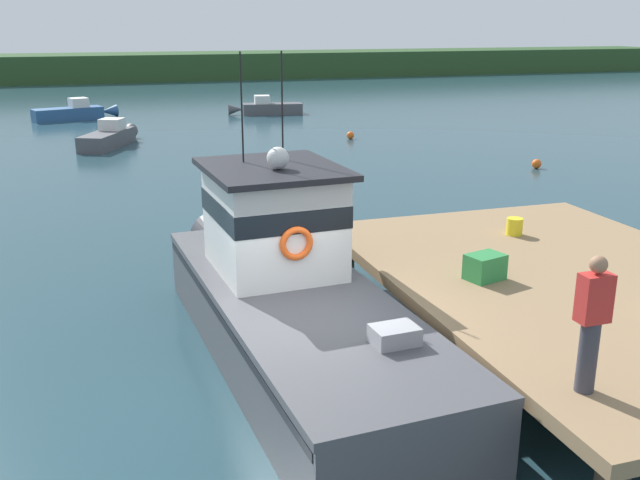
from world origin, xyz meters
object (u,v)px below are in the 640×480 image
moored_boat_near_channel (110,137)px  main_fishing_boat (287,293)px  crate_stack_mid_dock (485,267)px  mooring_buoy_channel_marker (537,164)px  moored_boat_mid_harbor (74,112)px  moored_boat_outer_mooring (267,108)px  bait_bucket (514,226)px  deckhand_by_the_boat (592,322)px  mooring_buoy_spare_mooring (350,135)px

moored_boat_near_channel → main_fishing_boat: bearing=-84.8°
crate_stack_mid_dock → mooring_buoy_channel_marker: bearing=52.8°
moored_boat_mid_harbor → crate_stack_mid_dock: bearing=-78.5°
moored_boat_outer_mooring → crate_stack_mid_dock: bearing=-97.4°
bait_bucket → moored_boat_near_channel: bearing=108.5°
moored_boat_near_channel → moored_boat_outer_mooring: size_ratio=1.02×
crate_stack_mid_dock → mooring_buoy_channel_marker: crate_stack_mid_dock is taller
moored_boat_outer_mooring → moored_boat_mid_harbor: 10.92m
moored_boat_mid_harbor → mooring_buoy_channel_marker: bearing=-50.4°
deckhand_by_the_boat → moored_boat_near_channel: bearing=99.2°
moored_boat_near_channel → mooring_buoy_channel_marker: (14.96, -10.18, -0.22)m
deckhand_by_the_boat → moored_boat_near_channel: 27.16m
bait_bucket → moored_boat_near_channel: bait_bucket is taller
moored_boat_mid_harbor → deckhand_by_the_boat: bearing=-80.8°
mooring_buoy_spare_mooring → bait_bucket: bearing=-100.8°
moored_boat_near_channel → moored_boat_mid_harbor: 9.94m
moored_boat_outer_mooring → mooring_buoy_channel_marker: 19.86m
bait_bucket → moored_boat_near_channel: 22.19m
main_fishing_boat → crate_stack_mid_dock: main_fishing_boat is taller
bait_bucket → crate_stack_mid_dock: bearing=-132.0°
main_fishing_boat → mooring_buoy_channel_marker: main_fishing_boat is taller
mooring_buoy_channel_marker → main_fishing_boat: bearing=-137.0°
bait_bucket → deckhand_by_the_boat: deckhand_by_the_boat is taller
moored_boat_mid_harbor → mooring_buoy_spare_mooring: moored_boat_mid_harbor is taller
crate_stack_mid_dock → deckhand_by_the_boat: deckhand_by_the_boat is taller
moored_boat_mid_harbor → mooring_buoy_channel_marker: moored_boat_mid_harbor is taller
main_fishing_boat → moored_boat_outer_mooring: bearing=76.8°
bait_bucket → moored_boat_outer_mooring: bait_bucket is taller
moored_boat_mid_harbor → moored_boat_outer_mooring: bearing=-5.0°
moored_boat_near_channel → mooring_buoy_spare_mooring: (10.76, -1.44, -0.22)m
crate_stack_mid_dock → moored_boat_near_channel: 23.70m
crate_stack_mid_dock → moored_boat_outer_mooring: 32.26m
deckhand_by_the_boat → mooring_buoy_spare_mooring: 26.19m
moored_boat_mid_harbor → mooring_buoy_channel_marker: (16.54, -19.99, -0.23)m
crate_stack_mid_dock → moored_boat_near_channel: size_ratio=0.13×
bait_bucket → main_fishing_boat: bearing=-166.3°
bait_bucket → deckhand_by_the_boat: (-2.71, -5.74, 0.69)m
moored_boat_mid_harbor → mooring_buoy_channel_marker: size_ratio=13.42×
crate_stack_mid_dock → mooring_buoy_channel_marker: (9.82, 12.94, -1.24)m
crate_stack_mid_dock → deckhand_by_the_boat: size_ratio=0.37×
crate_stack_mid_dock → mooring_buoy_spare_mooring: crate_stack_mid_dock is taller
deckhand_by_the_boat → mooring_buoy_channel_marker: (10.65, 16.58, -1.88)m
bait_bucket → mooring_buoy_channel_marker: bearing=53.8°
bait_bucket → moored_boat_outer_mooring: 29.98m
bait_bucket → moored_boat_mid_harbor: 32.03m
deckhand_by_the_boat → moored_boat_mid_harbor: (-5.90, 36.57, -1.65)m
moored_boat_near_channel → mooring_buoy_channel_marker: size_ratio=12.81×
main_fishing_boat → bait_bucket: bearing=13.7°
moored_boat_near_channel → mooring_buoy_channel_marker: bearing=-34.2°
bait_bucket → mooring_buoy_channel_marker: 13.49m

